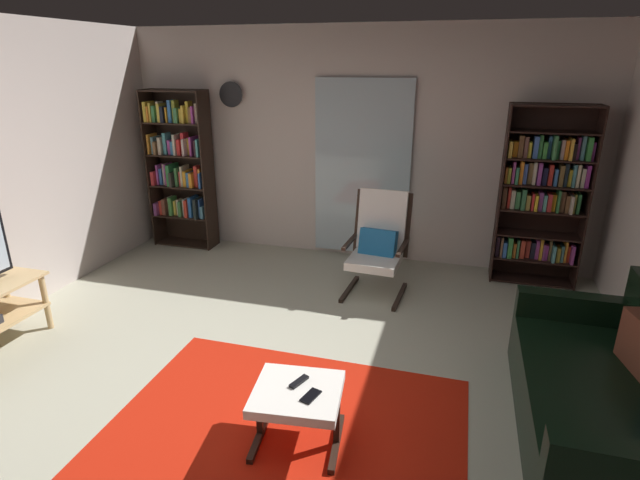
{
  "coord_description": "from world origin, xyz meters",
  "views": [
    {
      "loc": [
        1.2,
        -2.7,
        2.22
      ],
      "look_at": [
        0.08,
        1.18,
        0.77
      ],
      "focal_mm": 28.04,
      "sensor_mm": 36.0,
      "label": 1
    }
  ],
  "objects": [
    {
      "name": "cell_phone",
      "position": [
        0.48,
        -0.38,
        0.38
      ],
      "size": [
        0.1,
        0.15,
        0.01
      ],
      "primitive_type": "cube",
      "rotation": [
        0.0,
        0.0,
        -0.28
      ],
      "color": "black",
      "rests_on": "ottoman"
    },
    {
      "name": "ground_plane",
      "position": [
        0.0,
        0.0,
        0.0
      ],
      "size": [
        7.02,
        7.02,
        0.0
      ],
      "primitive_type": "plane",
      "color": "#B2B099"
    },
    {
      "name": "wall_clock",
      "position": [
        -1.46,
        2.82,
        1.85
      ],
      "size": [
        0.29,
        0.03,
        0.29
      ],
      "color": "silver"
    },
    {
      "name": "tv_remote",
      "position": [
        0.37,
        -0.28,
        0.39
      ],
      "size": [
        0.09,
        0.15,
        0.02
      ],
      "primitive_type": "cube",
      "rotation": [
        0.0,
        0.0,
        -0.39
      ],
      "color": "black",
      "rests_on": "ottoman"
    },
    {
      "name": "ottoman",
      "position": [
        0.38,
        -0.34,
        0.31
      ],
      "size": [
        0.57,
        0.54,
        0.38
      ],
      "color": "white",
      "rests_on": "ground"
    },
    {
      "name": "area_rug",
      "position": [
        0.27,
        -0.3,
        0.0
      ],
      "size": [
        2.25,
        1.74,
        0.01
      ],
      "primitive_type": "cube",
      "color": "red",
      "rests_on": "ground"
    },
    {
      "name": "bookshelf_near_tv",
      "position": [
        -2.12,
        2.65,
        1.02
      ],
      "size": [
        0.77,
        0.3,
        1.91
      ],
      "color": "black",
      "rests_on": "ground"
    },
    {
      "name": "wall_back",
      "position": [
        0.0,
        2.9,
        1.3
      ],
      "size": [
        5.6,
        0.06,
        2.6
      ],
      "primitive_type": "cube",
      "color": "beige",
      "rests_on": "ground"
    },
    {
      "name": "bookshelf_near_sofa",
      "position": [
        2.01,
        2.64,
        0.93
      ],
      "size": [
        0.84,
        0.3,
        1.84
      ],
      "color": "black",
      "rests_on": "ground"
    },
    {
      "name": "glass_door_panel",
      "position": [
        0.11,
        2.83,
        1.05
      ],
      "size": [
        1.1,
        0.01,
        2.0
      ],
      "primitive_type": "cube",
      "color": "silver"
    },
    {
      "name": "lounge_armchair",
      "position": [
        0.47,
        1.93,
        0.53
      ],
      "size": [
        0.6,
        0.68,
        1.02
      ],
      "color": "black",
      "rests_on": "ground"
    },
    {
      "name": "leather_sofa",
      "position": [
        2.22,
        0.19,
        0.3
      ],
      "size": [
        0.91,
        1.76,
        0.84
      ],
      "color": "black",
      "rests_on": "ground"
    }
  ]
}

